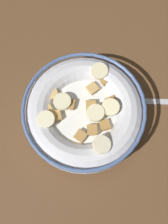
% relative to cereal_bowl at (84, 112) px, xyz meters
% --- Properties ---
extents(ground_plane, '(1.26, 1.26, 0.02)m').
position_rel_cereal_bowl_xyz_m(ground_plane, '(-0.00, -0.00, -0.04)').
color(ground_plane, brown).
extents(cereal_bowl, '(0.20, 0.20, 0.06)m').
position_rel_cereal_bowl_xyz_m(cereal_bowl, '(0.00, 0.00, 0.00)').
color(cereal_bowl, silver).
rests_on(cereal_bowl, ground_plane).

